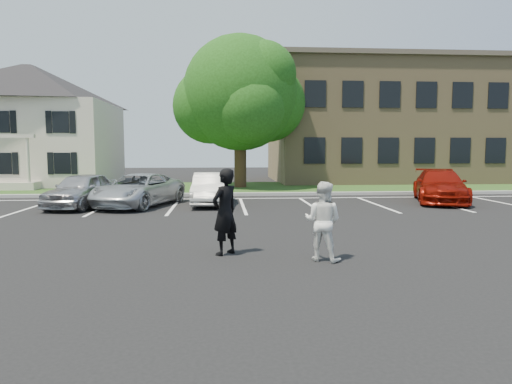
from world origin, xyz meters
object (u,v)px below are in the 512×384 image
at_px(man_white_shirt, 323,221).
at_px(car_silver_west, 82,190).
at_px(car_silver_minivan, 139,190).
at_px(car_white_sedan, 211,189).
at_px(car_red_compact, 440,186).
at_px(house, 31,125).
at_px(tree, 242,96).
at_px(office_building, 425,123).
at_px(man_black_suit, 225,212).

relative_size(man_white_shirt, car_silver_west, 0.41).
relative_size(car_silver_minivan, car_white_sedan, 1.18).
relative_size(man_white_shirt, car_red_compact, 0.34).
xyz_separation_m(car_white_sedan, car_red_compact, (9.98, 0.10, 0.04)).
height_order(house, car_white_sedan, house).
bearing_deg(tree, car_silver_minivan, -119.72).
height_order(house, office_building, office_building).
xyz_separation_m(man_black_suit, man_white_shirt, (2.04, -0.68, -0.13)).
distance_m(car_silver_west, car_red_compact, 15.10).
height_order(house, car_silver_minivan, house).
distance_m(house, office_building, 27.08).
distance_m(tree, man_white_shirt, 18.01).
relative_size(office_building, car_silver_west, 5.51).
bearing_deg(man_black_suit, house, -104.13).
bearing_deg(car_silver_west, man_white_shirt, -38.71).
xyz_separation_m(office_building, tree, (-13.67, -5.74, 1.19)).
bearing_deg(office_building, house, -175.72).
xyz_separation_m(car_silver_minivan, car_white_sedan, (2.91, 0.32, 0.00)).
distance_m(office_building, tree, 14.87).
relative_size(tree, man_white_shirt, 5.28).
bearing_deg(car_silver_minivan, car_silver_west, -154.83).
xyz_separation_m(office_building, man_black_suit, (-14.80, -22.48, -3.20)).
bearing_deg(man_black_suit, car_white_sedan, -131.66).
relative_size(man_black_suit, man_white_shirt, 1.15).
height_order(man_black_suit, man_white_shirt, man_black_suit).
distance_m(car_silver_minivan, car_red_compact, 12.89).
bearing_deg(man_white_shirt, house, -25.25).
relative_size(tree, man_black_suit, 4.59).
bearing_deg(man_white_shirt, car_silver_minivan, -29.09).
xyz_separation_m(house, man_black_suit, (12.20, -20.46, -2.87)).
relative_size(house, man_white_shirt, 6.18).
distance_m(office_building, man_white_shirt, 26.65).
xyz_separation_m(house, car_silver_west, (6.57, -11.89, -3.14)).
height_order(office_building, car_silver_west, office_building).
distance_m(man_black_suit, car_silver_west, 10.25).
relative_size(car_silver_west, car_white_sedan, 1.01).
height_order(house, car_red_compact, house).
xyz_separation_m(tree, man_black_suit, (-1.13, -16.74, -4.39)).
bearing_deg(car_silver_minivan, man_black_suit, -48.03).
bearing_deg(man_black_suit, office_building, -168.31).
xyz_separation_m(office_building, car_silver_west, (-20.43, -13.91, -3.47)).
bearing_deg(car_silver_minivan, car_white_sedan, 26.91).
distance_m(office_building, car_white_sedan, 20.66).
distance_m(man_black_suit, man_white_shirt, 2.15).
distance_m(man_white_shirt, car_silver_minivan, 10.90).
relative_size(tree, car_white_sedan, 2.19).
bearing_deg(car_white_sedan, car_silver_west, -173.02).
bearing_deg(tree, house, 164.41).
bearing_deg(man_black_suit, man_white_shirt, 116.66).
xyz_separation_m(tree, car_silver_west, (-6.76, -8.17, -4.66)).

